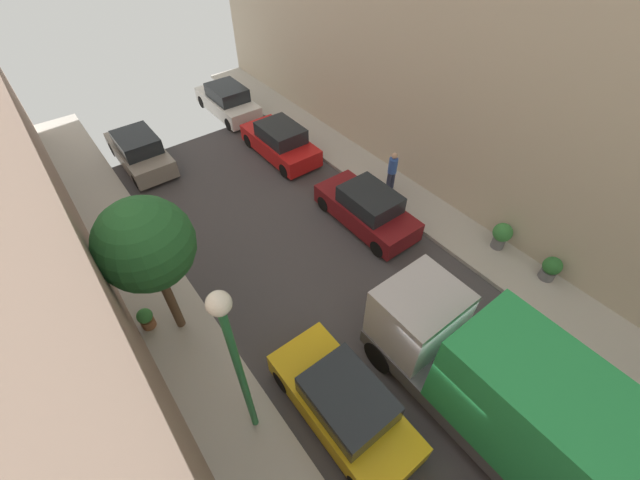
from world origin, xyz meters
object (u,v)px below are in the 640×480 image
(parked_car_right_4, at_px, (228,101))
(street_tree_0, at_px, (146,245))
(delivery_truck, at_px, (504,393))
(pedestrian, at_px, (392,170))
(potted_plant_1, at_px, (502,235))
(parked_car_left_2, at_px, (344,404))
(parked_car_right_3, at_px, (280,142))
(lamp_post, at_px, (234,353))
(parked_car_right_2, at_px, (367,209))
(parked_car_left_3, at_px, (140,151))
(potted_plant_0, at_px, (551,268))
(potted_plant_3, at_px, (146,318))

(parked_car_right_4, height_order, street_tree_0, street_tree_0)
(delivery_truck, relative_size, street_tree_0, 1.41)
(pedestrian, height_order, potted_plant_1, pedestrian)
(parked_car_left_2, height_order, parked_car_right_3, same)
(delivery_truck, bearing_deg, potted_plant_1, 32.20)
(parked_car_right_3, bearing_deg, parked_car_right_4, 90.00)
(street_tree_0, bearing_deg, lamp_post, -85.79)
(parked_car_right_2, relative_size, potted_plant_1, 4.05)
(parked_car_right_4, bearing_deg, parked_car_left_3, -160.95)
(delivery_truck, height_order, street_tree_0, street_tree_0)
(parked_car_left_2, xyz_separation_m, street_tree_0, (-2.19, 5.04, 2.88))
(potted_plant_0, xyz_separation_m, lamp_post, (-10.17, 1.87, 3.05))
(street_tree_0, xyz_separation_m, potted_plant_3, (-0.79, 0.52, -3.07))
(parked_car_left_2, bearing_deg, parked_car_left_3, 90.00)
(parked_car_left_2, xyz_separation_m, parked_car_left_3, (0.00, 14.16, 0.00))
(parked_car_left_3, distance_m, lamp_post, 13.45)
(delivery_truck, bearing_deg, parked_car_right_4, 81.62)
(street_tree_0, relative_size, potted_plant_0, 5.26)
(street_tree_0, relative_size, potted_plant_3, 6.35)
(parked_car_right_2, relative_size, potted_plant_0, 4.72)
(parked_car_right_4, xyz_separation_m, pedestrian, (2.12, -10.07, 0.35))
(parked_car_right_2, xyz_separation_m, potted_plant_3, (-8.37, 0.47, -0.19))
(potted_plant_1, xyz_separation_m, lamp_post, (-10.10, 0.00, 2.93))
(pedestrian, xyz_separation_m, potted_plant_3, (-10.50, -0.39, -0.54))
(delivery_truck, distance_m, street_tree_0, 9.01)
(lamp_post, bearing_deg, delivery_truck, -37.03)
(potted_plant_3, bearing_deg, parked_car_left_2, -61.92)
(parked_car_right_2, xyz_separation_m, lamp_post, (-7.30, -3.93, 2.96))
(street_tree_0, bearing_deg, parked_car_right_3, 38.08)
(parked_car_left_2, xyz_separation_m, pedestrian, (7.52, 5.95, 0.35))
(pedestrian, bearing_deg, potted_plant_3, -177.89)
(potted_plant_0, height_order, lamp_post, lamp_post)
(parked_car_right_3, bearing_deg, parked_car_left_3, 149.60)
(potted_plant_3, bearing_deg, potted_plant_1, -21.51)
(parked_car_right_3, distance_m, pedestrian, 5.48)
(parked_car_left_3, distance_m, street_tree_0, 9.80)
(parked_car_left_2, height_order, parked_car_right_4, same)
(parked_car_right_3, distance_m, lamp_post, 12.59)
(street_tree_0, xyz_separation_m, potted_plant_1, (10.39, -3.88, -2.86))
(parked_car_right_3, distance_m, potted_plant_3, 9.97)
(potted_plant_1, height_order, potted_plant_3, potted_plant_1)
(parked_car_left_2, relative_size, parked_car_right_4, 1.00)
(parked_car_left_2, bearing_deg, potted_plant_0, -4.87)
(pedestrian, distance_m, potted_plant_3, 10.52)
(potted_plant_3, bearing_deg, pedestrian, 2.11)
(potted_plant_1, bearing_deg, lamp_post, 179.97)
(parked_car_left_2, distance_m, parked_car_right_4, 16.91)
(parked_car_left_3, distance_m, potted_plant_0, 17.01)
(parked_car_right_4, height_order, pedestrian, pedestrian)
(parked_car_left_3, relative_size, delivery_truck, 0.64)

